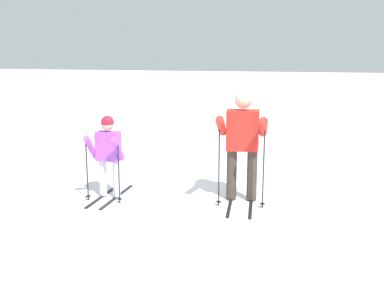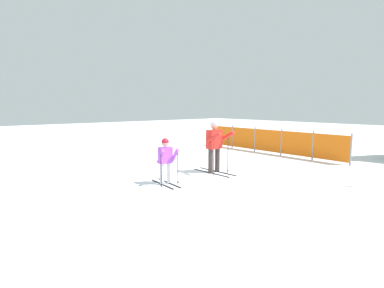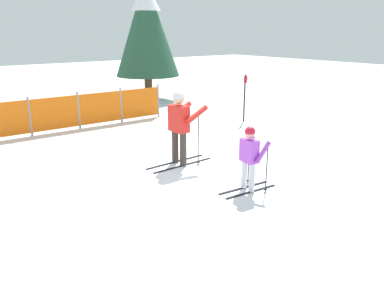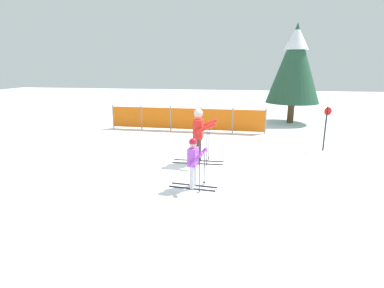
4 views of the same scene
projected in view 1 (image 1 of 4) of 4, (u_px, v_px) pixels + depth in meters
ground_plane at (226, 204)px, 7.03m from camera, size 60.00×60.00×0.00m
skier_adult at (243, 134)px, 6.97m from camera, size 1.59×0.71×1.68m
skier_child at (108, 150)px, 7.18m from camera, size 1.20×0.57×1.25m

